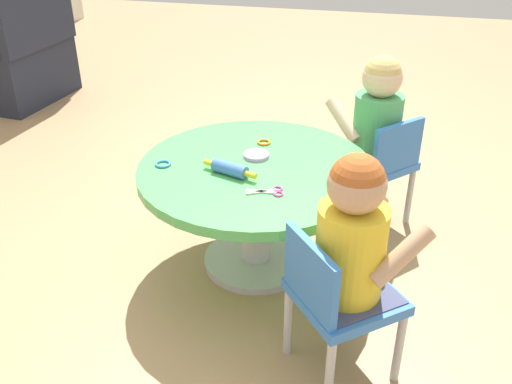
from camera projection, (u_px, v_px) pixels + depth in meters
ground_plane at (256, 262)px, 2.43m from camera, size 10.00×10.00×0.00m
craft_table at (256, 190)px, 2.25m from camera, size 0.92×0.92×0.46m
child_chair_left at (336, 297)px, 1.76m from camera, size 0.42×0.42×0.54m
seated_child_left at (353, 234)px, 1.67m from camera, size 0.43×0.44×0.51m
child_chair_right at (378, 164)px, 2.56m from camera, size 0.42×0.42×0.54m
seated_child_right at (377, 114)px, 2.48m from camera, size 0.43×0.44×0.51m
armchair_dark at (11, 56)px, 4.01m from camera, size 0.78×0.79×0.85m
rolling_pin at (230, 169)px, 2.13m from camera, size 0.09×0.23×0.05m
craft_scissors at (270, 192)px, 2.02m from camera, size 0.09×0.14×0.01m
playdough_blob_0 at (256, 155)px, 2.27m from camera, size 0.10×0.10×0.02m
cookie_cutter_0 at (163, 164)px, 2.21m from camera, size 0.06×0.06×0.01m
cookie_cutter_1 at (264, 142)px, 2.38m from camera, size 0.06×0.06×0.01m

